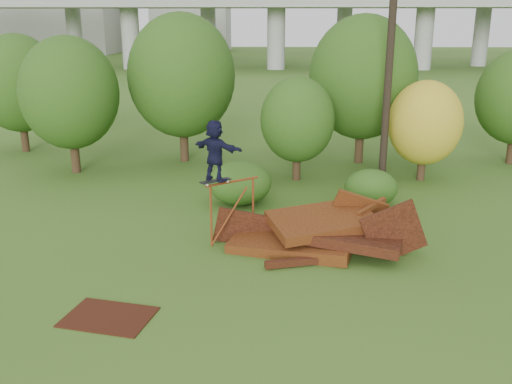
{
  "coord_description": "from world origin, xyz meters",
  "views": [
    {
      "loc": [
        -0.38,
        -12.47,
        6.0
      ],
      "look_at": [
        -0.8,
        2.0,
        1.6
      ],
      "focal_mm": 40.0,
      "sensor_mm": 36.0,
      "label": 1
    }
  ],
  "objects_px": {
    "flat_plate": "(109,317)",
    "utility_pole": "(390,56)",
    "skater": "(215,150)",
    "scrap_pile": "(318,233)"
  },
  "relations": [
    {
      "from": "utility_pole",
      "to": "skater",
      "type": "bearing_deg",
      "value": -131.55
    },
    {
      "from": "skater",
      "to": "utility_pole",
      "type": "bearing_deg",
      "value": -99.18
    },
    {
      "from": "utility_pole",
      "to": "scrap_pile",
      "type": "bearing_deg",
      "value": -114.05
    },
    {
      "from": "skater",
      "to": "scrap_pile",
      "type": "bearing_deg",
      "value": -149.87
    },
    {
      "from": "skater",
      "to": "flat_plate",
      "type": "xyz_separation_m",
      "value": [
        -1.89,
        -4.09,
        -2.66
      ]
    },
    {
      "from": "skater",
      "to": "flat_plate",
      "type": "bearing_deg",
      "value": 97.52
    },
    {
      "from": "scrap_pile",
      "to": "skater",
      "type": "distance_m",
      "value": 3.59
    },
    {
      "from": "scrap_pile",
      "to": "utility_pole",
      "type": "height_order",
      "value": "utility_pole"
    },
    {
      "from": "scrap_pile",
      "to": "skater",
      "type": "height_order",
      "value": "skater"
    },
    {
      "from": "flat_plate",
      "to": "utility_pole",
      "type": "height_order",
      "value": "utility_pole"
    }
  ]
}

